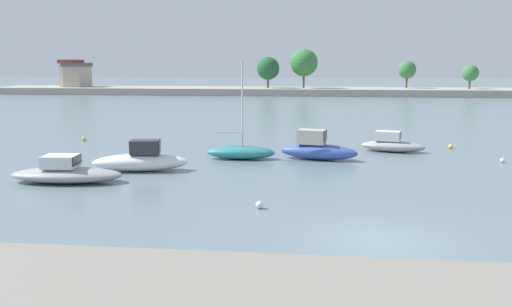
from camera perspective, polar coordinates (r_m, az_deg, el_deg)
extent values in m
plane|color=slate|center=(18.90, 12.69, -8.86)|extent=(400.00, 400.00, 0.00)
ellipsoid|color=#9E9EA3|center=(28.49, -19.38, -2.15)|extent=(5.72, 2.47, 0.75)
cube|color=silver|center=(28.47, -19.95, -0.79)|extent=(1.72, 1.45, 0.62)
cube|color=black|center=(28.16, -18.43, -0.69)|extent=(0.17, 1.20, 0.43)
ellipsoid|color=white|center=(30.35, -12.13, -0.93)|extent=(5.42, 2.48, 0.96)
cube|color=#333338|center=(30.17, -11.65, 0.68)|extent=(1.74, 1.26, 0.76)
cube|color=black|center=(30.06, -10.16, 0.84)|extent=(0.24, 0.89, 0.53)
ellipsoid|color=teal|center=(33.39, -1.63, 0.10)|extent=(4.30, 1.63, 0.81)
cylinder|color=silver|center=(33.02, -1.46, 5.33)|extent=(0.10, 0.10, 5.29)
cylinder|color=#B7B7BC|center=(33.32, -3.13, 2.25)|extent=(1.74, 0.13, 0.08)
ellipsoid|color=#3856A8|center=(33.38, 6.64, 0.17)|extent=(4.98, 2.39, 0.97)
cube|color=#BCB2A3|center=(33.34, 5.90, 1.77)|extent=(1.84, 1.36, 0.87)
cube|color=black|center=(33.16, 7.30, 1.85)|extent=(0.27, 0.93, 0.61)
ellipsoid|color=#9E9EA3|center=(37.29, 14.26, 0.75)|extent=(4.44, 2.46, 0.73)
cube|color=silver|center=(37.23, 13.76, 1.82)|extent=(1.81, 1.34, 0.64)
cube|color=black|center=(37.15, 15.01, 1.85)|extent=(0.29, 0.89, 0.45)
sphere|color=yellow|center=(39.82, 19.89, 0.71)|extent=(0.32, 0.32, 0.32)
sphere|color=white|center=(35.45, 24.61, -0.65)|extent=(0.28, 0.28, 0.28)
sphere|color=white|center=(22.15, 0.36, -5.46)|extent=(0.31, 0.31, 0.31)
sphere|color=yellow|center=(43.26, -17.74, 1.49)|extent=(0.32, 0.32, 0.32)
cube|color=#9E998C|center=(101.74, 7.73, 6.52)|extent=(127.65, 11.79, 1.25)
cube|color=beige|center=(113.55, -18.91, 7.87)|extent=(3.13, 4.21, 4.54)
cube|color=brown|center=(113.53, -18.98, 9.19)|extent=(3.44, 4.64, 0.70)
cube|color=#B2A38E|center=(112.33, -18.33, 7.73)|extent=(3.27, 5.99, 3.95)
cube|color=#565156|center=(112.30, -18.39, 8.91)|extent=(3.60, 6.59, 0.70)
cylinder|color=brown|center=(101.52, 1.27, 7.49)|extent=(0.36, 0.36, 1.92)
sphere|color=#235B2D|center=(101.46, 1.28, 8.99)|extent=(4.24, 4.24, 4.24)
cylinder|color=brown|center=(104.97, 15.62, 7.25)|extent=(0.36, 0.36, 2.07)
sphere|color=#387A3D|center=(104.92, 15.68, 8.53)|extent=(3.29, 3.29, 3.29)
cylinder|color=brown|center=(105.04, 21.64, 6.82)|extent=(0.36, 0.36, 1.66)
sphere|color=#387A3D|center=(104.98, 21.71, 7.91)|extent=(2.93, 2.93, 2.93)
cylinder|color=brown|center=(101.33, 5.06, 7.66)|extent=(0.36, 0.36, 2.65)
sphere|color=#387A3D|center=(101.27, 5.09, 9.55)|extent=(5.07, 5.07, 5.07)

